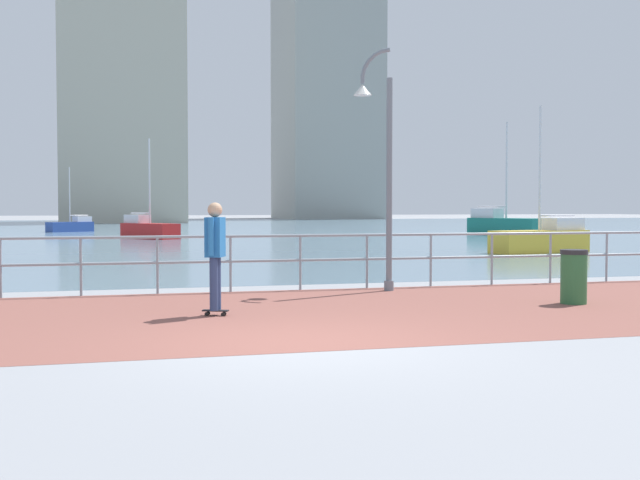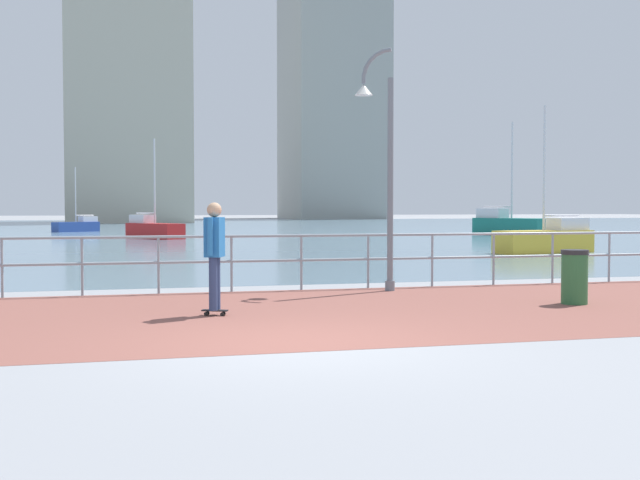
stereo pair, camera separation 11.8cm
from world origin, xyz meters
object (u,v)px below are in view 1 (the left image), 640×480
skateboarder (215,248)px  sailboat_yellow (504,225)px  sailboat_teal (148,229)px  trash_bin (574,277)px  sailboat_gray (542,239)px  lamppost (381,157)px  sailboat_navy (72,226)px

skateboarder → sailboat_yellow: (20.70, 30.01, -0.41)m
sailboat_teal → sailboat_yellow: (20.30, -0.53, 0.13)m
trash_bin → sailboat_teal: sailboat_teal is taller
sailboat_gray → sailboat_yellow: bearing=66.5°
lamppost → sailboat_teal: sailboat_teal is taller
sailboat_yellow → sailboat_gray: bearing=-113.5°
sailboat_yellow → lamppost: bearing=-122.1°
sailboat_navy → sailboat_yellow: size_ratio=0.65×
lamppost → trash_bin: bearing=-49.4°
trash_bin → sailboat_yellow: bearing=64.1°
lamppost → sailboat_navy: (-7.66, 40.47, -2.23)m
sailboat_teal → sailboat_gray: sailboat_gray is taller
lamppost → sailboat_gray: size_ratio=0.90×
sailboat_navy → sailboat_gray: bearing=-59.2°
sailboat_navy → sailboat_teal: size_ratio=0.82×
skateboarder → trash_bin: skateboarder is taller
skateboarder → sailboat_navy: sailboat_navy is taller
sailboat_teal → sailboat_gray: (13.22, -16.84, 0.01)m
skateboarder → trash_bin: 6.15m
sailboat_yellow → sailboat_gray: sailboat_yellow is taller
sailboat_navy → sailboat_teal: 13.51m
sailboat_yellow → skateboarder: bearing=-124.6°
sailboat_yellow → trash_bin: bearing=-115.9°
skateboarder → sailboat_yellow: bearing=55.4°
lamppost → trash_bin: (2.49, -2.90, -2.17)m
lamppost → sailboat_yellow: (17.07, 27.18, -2.01)m
lamppost → sailboat_gray: (9.98, 10.87, -2.13)m
skateboarder → trash_bin: bearing=-0.7°
sailboat_navy → sailboat_teal: sailboat_teal is taller
sailboat_teal → sailboat_gray: bearing=-51.9°
lamppost → sailboat_navy: lamppost is taller
lamppost → sailboat_yellow: bearing=57.9°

